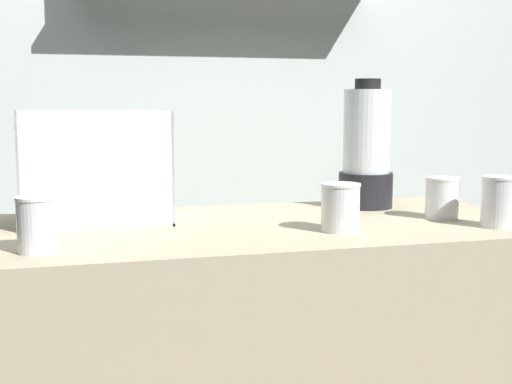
# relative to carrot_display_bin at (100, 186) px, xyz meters

# --- Properties ---
(back_wall_unit) EXTENTS (2.60, 0.24, 2.50)m
(back_wall_unit) POSITION_rel_carrot_display_bin_xyz_m (0.37, 0.63, 0.27)
(back_wall_unit) COLOR silver
(back_wall_unit) RESTS_ON ground_plane
(carrot_display_bin) EXTENTS (0.36, 0.23, 0.28)m
(carrot_display_bin) POSITION_rel_carrot_display_bin_xyz_m (0.00, 0.00, 0.00)
(carrot_display_bin) COLOR white
(carrot_display_bin) RESTS_ON counter
(blender_pitcher) EXTENTS (0.16, 0.16, 0.37)m
(blender_pitcher) POSITION_rel_carrot_display_bin_xyz_m (0.75, 0.05, 0.07)
(blender_pitcher) COLOR black
(blender_pitcher) RESTS_ON counter
(juice_cup_beet_far_left) EXTENTS (0.09, 0.09, 0.11)m
(juice_cup_beet_far_left) POSITION_rel_carrot_display_bin_xyz_m (-0.13, -0.32, -0.04)
(juice_cup_beet_far_left) COLOR white
(juice_cup_beet_far_left) RESTS_ON counter
(juice_cup_orange_left) EXTENTS (0.09, 0.09, 0.11)m
(juice_cup_orange_left) POSITION_rel_carrot_display_bin_xyz_m (0.54, -0.28, -0.04)
(juice_cup_orange_left) COLOR white
(juice_cup_orange_left) RESTS_ON counter
(juice_cup_pomegranate_middle) EXTENTS (0.09, 0.09, 0.11)m
(juice_cup_pomegranate_middle) POSITION_rel_carrot_display_bin_xyz_m (0.86, -0.18, -0.04)
(juice_cup_pomegranate_middle) COLOR white
(juice_cup_pomegranate_middle) RESTS_ON counter
(juice_cup_pomegranate_right) EXTENTS (0.09, 0.09, 0.12)m
(juice_cup_pomegranate_right) POSITION_rel_carrot_display_bin_xyz_m (0.93, -0.33, -0.04)
(juice_cup_pomegranate_right) COLOR white
(juice_cup_pomegranate_right) RESTS_ON counter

